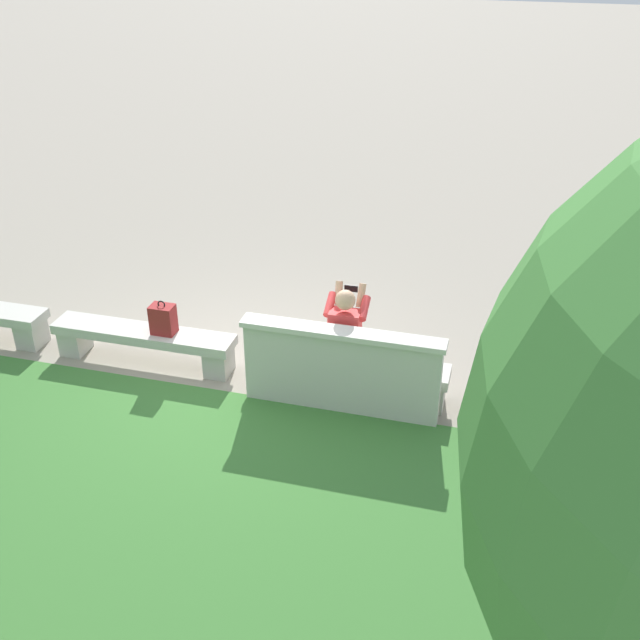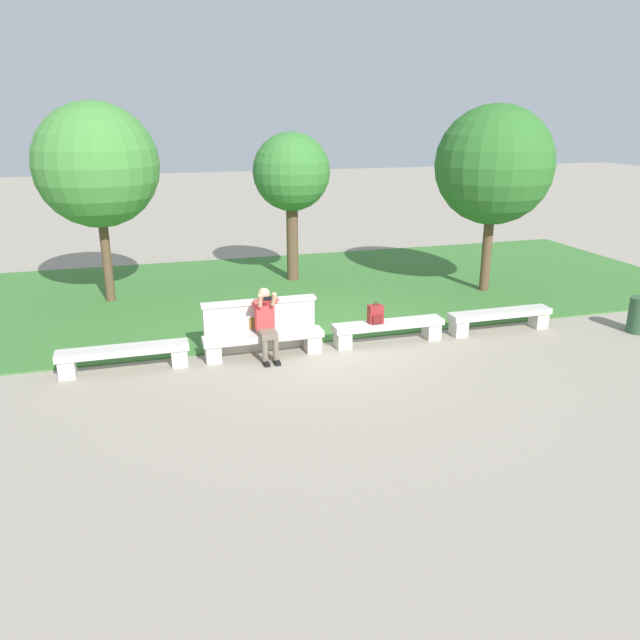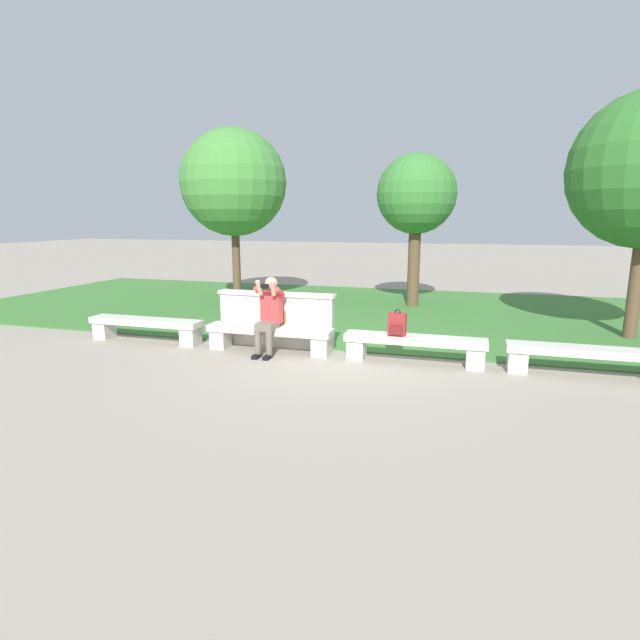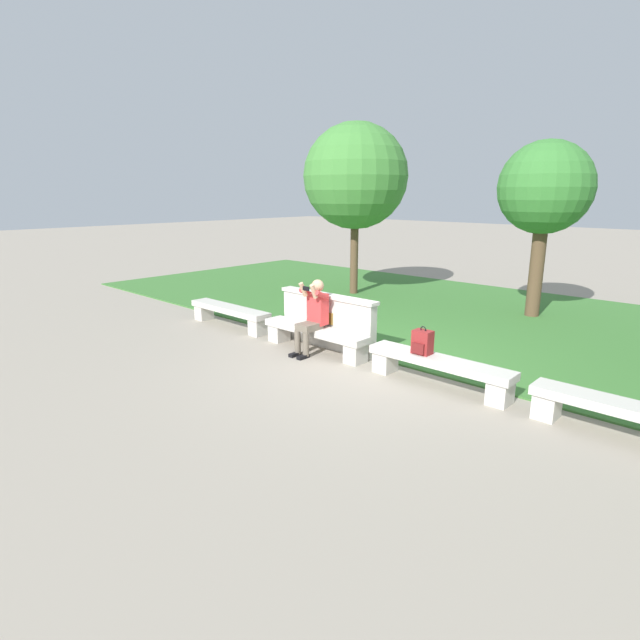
% 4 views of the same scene
% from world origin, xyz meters
% --- Properties ---
extents(ground_plane, '(80.00, 80.00, 0.00)m').
position_xyz_m(ground_plane, '(0.00, 0.00, 0.00)').
color(ground_plane, gray).
extents(grass_strip, '(21.83, 8.00, 0.03)m').
position_xyz_m(grass_strip, '(0.00, 4.38, 0.01)').
color(grass_strip, '#3D7533').
rests_on(grass_strip, ground).
extents(bench_main, '(2.27, 0.40, 0.45)m').
position_xyz_m(bench_main, '(-3.78, 0.00, 0.31)').
color(bench_main, beige).
rests_on(bench_main, ground).
extents(bench_near, '(2.27, 0.40, 0.45)m').
position_xyz_m(bench_near, '(-1.26, 0.00, 0.31)').
color(bench_near, beige).
rests_on(bench_near, ground).
extents(bench_mid, '(2.27, 0.40, 0.45)m').
position_xyz_m(bench_mid, '(1.26, 0.00, 0.31)').
color(bench_mid, beige).
rests_on(bench_mid, ground).
extents(bench_far, '(2.27, 0.40, 0.45)m').
position_xyz_m(bench_far, '(3.78, 0.00, 0.31)').
color(bench_far, beige).
rests_on(bench_far, ground).
extents(backrest_wall_with_plaque, '(2.19, 0.24, 1.01)m').
position_xyz_m(backrest_wall_with_plaque, '(-1.26, 0.34, 0.52)').
color(backrest_wall_with_plaque, beige).
rests_on(backrest_wall_with_plaque, ground).
extents(person_photographer, '(0.48, 0.73, 1.32)m').
position_xyz_m(person_photographer, '(-1.22, -0.08, 0.74)').
color(person_photographer, black).
rests_on(person_photographer, ground).
extents(backpack, '(0.28, 0.24, 0.43)m').
position_xyz_m(backpack, '(0.98, -0.02, 0.63)').
color(backpack, maroon).
rests_on(backpack, bench_mid).
extents(tree_behind_wall, '(2.03, 2.03, 3.94)m').
position_xyz_m(tree_behind_wall, '(0.65, 5.35, 2.87)').
color(tree_behind_wall, brown).
rests_on(tree_behind_wall, ground).
extents(tree_left_background, '(2.87, 2.87, 4.61)m').
position_xyz_m(tree_left_background, '(5.11, 2.88, 3.16)').
color(tree_left_background, brown).
rests_on(tree_left_background, ground).
extents(tree_right_background, '(2.83, 2.83, 4.65)m').
position_xyz_m(tree_right_background, '(-4.11, 4.62, 3.23)').
color(tree_right_background, brown).
rests_on(tree_right_background, ground).
extents(trash_bin, '(0.44, 0.44, 0.75)m').
position_xyz_m(trash_bin, '(6.51, -0.89, 0.38)').
color(trash_bin, '#2D5133').
rests_on(trash_bin, ground).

